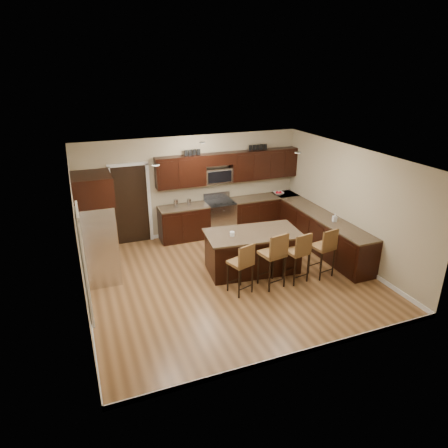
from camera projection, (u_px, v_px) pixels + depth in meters
name	position (u px, v px, depth m)	size (l,w,h in m)	color
floor	(231.00, 278.00, 8.81)	(6.00, 6.00, 0.00)	olive
ceiling	(231.00, 157.00, 7.80)	(6.00, 6.00, 0.00)	silver
wall_back	(192.00, 186.00, 10.68)	(6.00, 6.00, 0.00)	tan
wall_left	(79.00, 243.00, 7.29)	(5.50, 5.50, 0.00)	tan
wall_right	(350.00, 204.00, 9.31)	(5.50, 5.50, 0.00)	tan
base_cabinets	(277.00, 224.00, 10.52)	(4.02, 3.96, 0.92)	black
upper_cabinets	(231.00, 166.00, 10.70)	(4.00, 0.33, 0.80)	black
range	(220.00, 217.00, 10.98)	(0.76, 0.64, 1.11)	silver
microwave	(218.00, 175.00, 10.68)	(0.76, 0.31, 0.40)	silver
doorway	(131.00, 205.00, 10.23)	(0.85, 0.03, 2.06)	black
pantry_door	(84.00, 266.00, 7.16)	(0.03, 0.80, 2.04)	white
letter_decor	(226.00, 150.00, 10.49)	(2.20, 0.03, 0.15)	black
island	(252.00, 253.00, 9.03)	(2.19, 1.31, 0.92)	black
stool_left	(242.00, 263.00, 7.99)	(0.52, 0.52, 1.11)	brown
stool_mid	(274.00, 254.00, 8.19)	(0.54, 0.54, 1.24)	brown
stool_right	(299.00, 252.00, 8.42)	(0.49, 0.49, 1.15)	brown
refrigerator	(97.00, 228.00, 8.36)	(0.79, 0.94, 2.35)	silver
floor_mat	(235.00, 241.00, 10.61)	(0.96, 0.64, 0.01)	olive
fruit_bowl	(279.00, 193.00, 11.40)	(0.29, 0.29, 0.07)	silver
soap_bottle	(335.00, 218.00, 9.43)	(0.09, 0.09, 0.20)	#B2B2B2
canister_tall	(176.00, 204.00, 10.36)	(0.12, 0.12, 0.21)	silver
canister_short	(189.00, 202.00, 10.48)	(0.11, 0.11, 0.18)	silver
island_jar	(232.00, 234.00, 8.66)	(0.10, 0.10, 0.10)	white
stool_extra	(325.00, 247.00, 8.64)	(0.49, 0.49, 1.15)	brown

